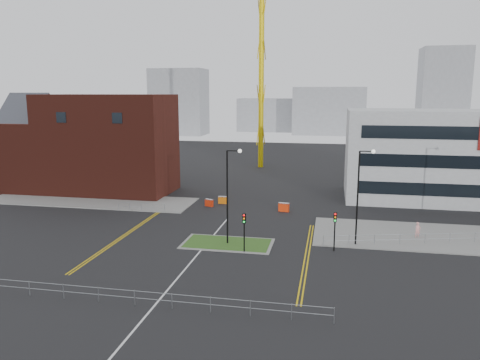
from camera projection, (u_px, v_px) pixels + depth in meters
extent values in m
plane|color=black|center=(181.00, 274.00, 37.41)|extent=(200.00, 200.00, 0.00)
cube|color=slate|center=(90.00, 201.00, 62.42)|extent=(28.00, 8.00, 0.12)
cube|color=slate|center=(436.00, 237.00, 46.71)|extent=(24.00, 10.00, 0.12)
cube|color=slate|center=(228.00, 244.00, 44.74)|extent=(8.60, 4.60, 0.08)
cube|color=#294F1A|center=(228.00, 243.00, 44.73)|extent=(8.00, 4.00, 0.12)
cube|color=#4B1A12|center=(108.00, 144.00, 66.92)|extent=(18.00, 10.00, 14.00)
cube|color=black|center=(61.00, 117.00, 62.10)|extent=(1.40, 0.10, 1.40)
cube|color=black|center=(117.00, 118.00, 60.58)|extent=(1.40, 0.10, 1.40)
cube|color=#4B1A12|center=(34.00, 156.00, 69.58)|extent=(6.00, 10.00, 10.00)
cube|color=#2D3038|center=(32.00, 122.00, 68.65)|extent=(6.40, 8.49, 8.49)
cube|color=#ABAEB0|center=(443.00, 156.00, 62.20)|extent=(25.00, 12.00, 12.00)
cube|color=black|center=(451.00, 190.00, 57.04)|extent=(22.00, 0.10, 1.60)
cube|color=black|center=(454.00, 162.00, 56.39)|extent=(22.00, 0.10, 1.60)
cube|color=black|center=(456.00, 133.00, 55.75)|extent=(22.00, 0.10, 1.60)
cylinder|color=yellow|center=(261.00, 72.00, 87.48)|extent=(1.00, 1.00, 36.11)
cylinder|color=black|center=(227.00, 198.00, 43.91)|extent=(0.16, 0.16, 9.00)
cylinder|color=black|center=(233.00, 151.00, 42.96)|extent=(1.20, 0.10, 0.10)
sphere|color=silver|center=(240.00, 151.00, 42.85)|extent=(0.36, 0.36, 0.36)
cylinder|color=black|center=(357.00, 199.00, 43.55)|extent=(0.16, 0.16, 9.00)
cylinder|color=black|center=(367.00, 151.00, 42.61)|extent=(1.20, 0.10, 0.10)
sphere|color=silver|center=(373.00, 151.00, 42.49)|extent=(0.36, 0.36, 0.36)
cylinder|color=black|center=(244.00, 236.00, 42.16)|extent=(0.12, 0.12, 3.00)
cube|color=black|center=(244.00, 218.00, 41.84)|extent=(0.28, 0.22, 0.90)
sphere|color=red|center=(244.00, 215.00, 41.66)|extent=(0.18, 0.18, 0.18)
sphere|color=orange|center=(244.00, 219.00, 41.72)|extent=(0.18, 0.18, 0.18)
sphere|color=#0CCC33|center=(244.00, 222.00, 41.77)|extent=(0.18, 0.18, 0.18)
cylinder|color=black|center=(334.00, 235.00, 42.56)|extent=(0.12, 0.12, 3.00)
cube|color=black|center=(335.00, 217.00, 42.25)|extent=(0.28, 0.22, 0.90)
sphere|color=red|center=(335.00, 214.00, 42.07)|extent=(0.18, 0.18, 0.18)
sphere|color=orange|center=(335.00, 217.00, 42.12)|extent=(0.18, 0.18, 0.18)
sphere|color=#0CCC33|center=(335.00, 221.00, 42.18)|extent=(0.18, 0.18, 0.18)
cylinder|color=gray|center=(153.00, 292.00, 31.43)|extent=(24.00, 0.04, 0.04)
cylinder|color=gray|center=(153.00, 299.00, 31.53)|extent=(24.00, 0.04, 0.04)
cylinder|color=gray|center=(334.00, 316.00, 29.24)|extent=(0.05, 0.05, 1.10)
cylinder|color=gray|center=(141.00, 203.00, 56.67)|extent=(6.00, 0.04, 0.04)
cylinder|color=gray|center=(141.00, 207.00, 56.76)|extent=(6.00, 0.04, 0.04)
cylinder|color=gray|center=(118.00, 206.00, 57.33)|extent=(0.05, 0.05, 1.10)
cylinder|color=gray|center=(165.00, 208.00, 56.19)|extent=(0.05, 0.05, 1.10)
cylinder|color=gray|center=(425.00, 234.00, 44.40)|extent=(19.01, 5.04, 0.04)
cylinder|color=gray|center=(425.00, 239.00, 44.49)|extent=(19.01, 5.04, 0.04)
cylinder|color=gray|center=(323.00, 241.00, 43.89)|extent=(0.05, 0.05, 1.10)
cube|color=silver|center=(189.00, 265.00, 39.34)|extent=(0.15, 30.00, 0.01)
cube|color=gold|center=(129.00, 231.00, 48.77)|extent=(0.12, 24.00, 0.01)
cube|color=gold|center=(132.00, 232.00, 48.71)|extent=(0.12, 24.00, 0.01)
cube|color=gold|center=(305.00, 256.00, 41.39)|extent=(0.12, 20.00, 0.01)
cube|color=gold|center=(309.00, 256.00, 41.33)|extent=(0.12, 20.00, 0.01)
cube|color=gray|center=(179.00, 102.00, 158.69)|extent=(18.00, 12.00, 22.00)
cube|color=gray|center=(329.00, 111.00, 159.35)|extent=(24.00, 12.00, 16.00)
cube|color=gray|center=(442.00, 93.00, 146.75)|extent=(14.00, 12.00, 28.00)
cube|color=gray|center=(279.00, 115.00, 172.80)|extent=(30.00, 12.00, 12.00)
imported|color=#F4A49E|center=(418.00, 230.00, 46.23)|extent=(0.73, 0.66, 1.69)
cube|color=orange|center=(223.00, 200.00, 60.89)|extent=(1.16, 0.43, 0.96)
cube|color=silver|center=(223.00, 197.00, 60.81)|extent=(1.16, 0.43, 0.11)
cube|color=red|center=(209.00, 203.00, 59.44)|extent=(1.16, 0.76, 0.92)
cube|color=silver|center=(209.00, 200.00, 59.37)|extent=(1.16, 0.76, 0.11)
cube|color=#FF380E|center=(284.00, 207.00, 56.84)|extent=(1.33, 0.64, 1.06)
cube|color=silver|center=(284.00, 203.00, 56.75)|extent=(1.33, 0.64, 0.13)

